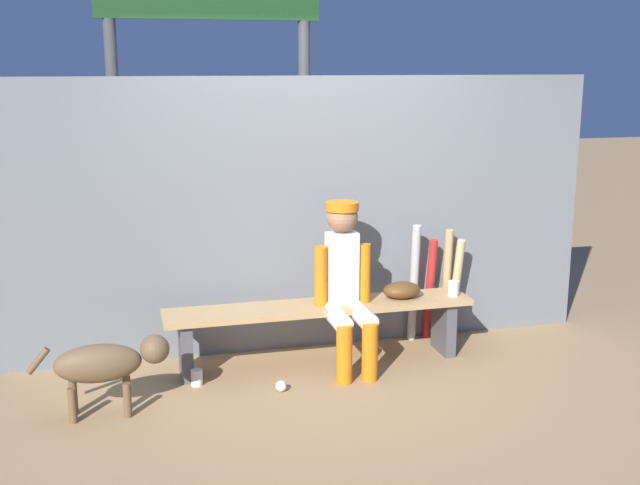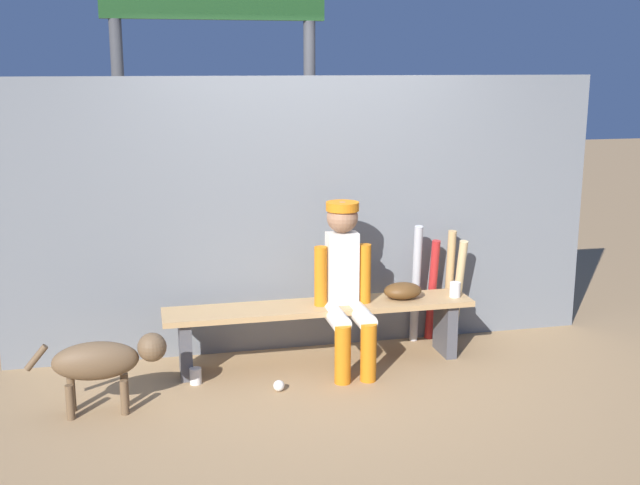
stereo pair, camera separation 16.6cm
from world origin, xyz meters
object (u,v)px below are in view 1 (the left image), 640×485
dugout_bench (320,318)px  cup_on_bench (453,288)px  cup_on_ground (197,377)px  dog (108,363)px  baseball_glove (402,290)px  baseball (281,386)px  player_seated (346,281)px  bat_aluminum_red (430,289)px  bat_aluminum_silver (414,284)px  bat_wood_natural (455,289)px  bat_wood_tan (446,284)px  scoreboard (216,13)px

dugout_bench → cup_on_bench: (1.00, -0.04, 0.16)m
cup_on_ground → dog: dog is taller
baseball_glove → baseball: 1.17m
player_seated → baseball_glove: player_seated is taller
bat_aluminum_red → cup_on_bench: (0.05, -0.32, 0.09)m
baseball_glove → baseball: bearing=-157.0°
bat_aluminum_silver → bat_wood_natural: bearing=-3.2°
bat_wood_tan → baseball_glove: bearing=-148.7°
baseball → scoreboard: (-0.12, 1.83, 2.47)m
baseball_glove → bat_wood_tan: bat_wood_tan is taller
scoreboard → player_seated: bearing=-66.7°
bat_aluminum_red → baseball: size_ratio=10.92×
dugout_bench → bat_aluminum_silver: 0.85m
bat_aluminum_silver → baseball_glove: bearing=-127.6°
cup_on_bench → dog: size_ratio=0.13×
player_seated → bat_wood_tan: bearing=23.2°
bat_wood_natural → scoreboard: 2.91m
bat_wood_natural → player_seated: bearing=-161.1°
bat_wood_tan → bat_aluminum_red: bearing=-176.9°
bat_wood_natural → baseball_glove: bearing=-156.5°
baseball → cup_on_bench: (1.38, 0.38, 0.46)m
dugout_bench → baseball_glove: 0.64m
bat_wood_tan → dugout_bench: bearing=-165.1°
bat_aluminum_silver → bat_wood_tan: (0.29, 0.04, -0.03)m
bat_aluminum_red → cup_on_ground: bearing=-166.1°
dog → cup_on_ground: bearing=29.9°
player_seated → cup_on_ground: 1.21m
cup_on_bench → scoreboard: scoreboard is taller
bat_wood_tan → dog: 2.68m
bat_aluminum_red → bat_wood_tan: bearing=3.1°
baseball_glove → bat_aluminum_red: bearing=40.0°
dugout_bench → bat_wood_natural: (1.14, 0.23, 0.07)m
player_seated → cup_on_ground: player_seated is taller
bat_aluminum_red → scoreboard: scoreboard is taller
cup_on_ground → dugout_bench: bearing=10.9°
bat_aluminum_red → bat_wood_natural: bearing=-16.0°
bat_aluminum_red → bat_wood_natural: (0.19, -0.05, 0.00)m
player_seated → baseball: player_seated is taller
player_seated → bat_wood_natural: 1.06m
bat_aluminum_silver → dog: bearing=-161.8°
bat_aluminum_red → player_seated: bearing=-153.7°
bat_wood_tan → cup_on_ground: bat_wood_tan is taller
bat_wood_tan → bat_wood_natural: bat_wood_tan is taller
bat_wood_natural → cup_on_bench: (-0.14, -0.27, 0.09)m
dugout_bench → baseball: bearing=-131.7°
baseball → dog: bearing=-175.9°
bat_aluminum_silver → scoreboard: 2.68m
player_seated → scoreboard: (-0.65, 1.52, 1.87)m
player_seated → cup_on_bench: 0.86m
bat_aluminum_red → bat_wood_natural: size_ratio=0.99×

